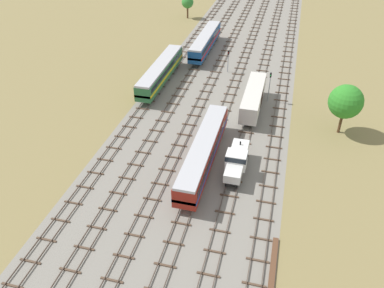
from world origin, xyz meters
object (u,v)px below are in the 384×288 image
(freight_boxcar_centre_right_mid, at_px, (253,97))
(signal_post_nearest, at_px, (228,58))
(shunter_loco_centre_right_nearest, at_px, (237,160))
(diesel_railcar_left_far, at_px, (205,41))
(diesel_railcar_far_left_midfar, at_px, (161,71))
(diesel_railcar_centre_near, at_px, (203,151))
(signal_post_near, at_px, (270,83))

(freight_boxcar_centre_right_mid, relative_size, signal_post_nearest, 3.00)
(shunter_loco_centre_right_nearest, bearing_deg, signal_post_nearest, 102.17)
(shunter_loco_centre_right_nearest, xyz_separation_m, diesel_railcar_left_far, (-13.63, 41.11, 0.59))
(freight_boxcar_centre_right_mid, distance_m, diesel_railcar_far_left_midfar, 19.09)
(freight_boxcar_centre_right_mid, bearing_deg, shunter_loco_centre_right_nearest, -90.02)
(diesel_railcar_far_left_midfar, bearing_deg, freight_boxcar_centre_right_mid, -17.76)
(diesel_railcar_centre_near, distance_m, freight_boxcar_centre_right_mid, 17.83)
(shunter_loco_centre_right_nearest, xyz_separation_m, freight_boxcar_centre_right_mid, (0.01, 17.37, 0.44))
(shunter_loco_centre_right_nearest, bearing_deg, diesel_railcar_left_far, 108.35)
(freight_boxcar_centre_right_mid, xyz_separation_m, diesel_railcar_left_far, (-13.64, 23.75, 0.15))
(signal_post_near, bearing_deg, signal_post_nearest, 130.67)
(shunter_loco_centre_right_nearest, xyz_separation_m, diesel_railcar_centre_near, (-4.54, 0.13, 0.59))
(diesel_railcar_left_far, relative_size, signal_post_near, 3.65)
(signal_post_near, bearing_deg, shunter_loco_centre_right_nearest, -96.16)
(shunter_loco_centre_right_nearest, height_order, signal_post_nearest, signal_post_nearest)
(diesel_railcar_left_far, xyz_separation_m, signal_post_near, (15.91, -20.07, 0.96))
(diesel_railcar_far_left_midfar, bearing_deg, shunter_loco_centre_right_nearest, -51.91)
(shunter_loco_centre_right_nearest, relative_size, signal_post_nearest, 1.81)
(diesel_railcar_left_far, distance_m, signal_post_near, 25.63)
(freight_boxcar_centre_right_mid, relative_size, signal_post_near, 2.49)
(diesel_railcar_far_left_midfar, relative_size, signal_post_near, 3.65)
(freight_boxcar_centre_right_mid, relative_size, diesel_railcar_left_far, 0.68)
(diesel_railcar_far_left_midfar, bearing_deg, diesel_railcar_left_far, 75.77)
(freight_boxcar_centre_right_mid, height_order, signal_post_near, signal_post_near)
(shunter_loco_centre_right_nearest, height_order, diesel_railcar_far_left_midfar, diesel_railcar_far_left_midfar)
(freight_boxcar_centre_right_mid, distance_m, signal_post_nearest, 15.81)
(freight_boxcar_centre_right_mid, relative_size, diesel_railcar_far_left_midfar, 0.68)
(diesel_railcar_centre_near, xyz_separation_m, diesel_railcar_far_left_midfar, (-13.63, 23.06, 0.00))
(diesel_railcar_centre_near, relative_size, signal_post_nearest, 4.39)
(diesel_railcar_left_far, bearing_deg, freight_boxcar_centre_right_mid, -60.13)
(diesel_railcar_far_left_midfar, height_order, signal_post_near, signal_post_near)
(shunter_loco_centre_right_nearest, xyz_separation_m, signal_post_nearest, (-6.82, 31.62, 0.99))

